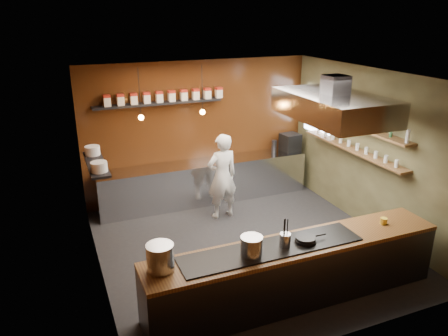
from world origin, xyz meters
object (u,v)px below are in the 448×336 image
stockpot_large (160,257)px  stockpot_small (252,246)px  espresso_machine (290,142)px  chef (222,176)px  extractor_hood (334,106)px

stockpot_large → stockpot_small: size_ratio=1.18×
espresso_machine → chef: bearing=-163.4°
stockpot_small → chef: (0.80, 2.98, -0.21)m
extractor_hood → espresso_machine: bearing=72.8°
stockpot_large → espresso_machine: bearing=42.8°
espresso_machine → chef: size_ratio=0.23×
chef → stockpot_large: bearing=50.3°
stockpot_small → espresso_machine: size_ratio=0.75×
stockpot_large → chef: 3.46m
extractor_hood → stockpot_large: bearing=-160.7°
chef → extractor_hood: bearing=121.3°
espresso_machine → chef: (-2.05, -0.89, -0.23)m
extractor_hood → chef: bearing=126.2°
extractor_hood → chef: 2.68m
espresso_machine → chef: 2.25m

